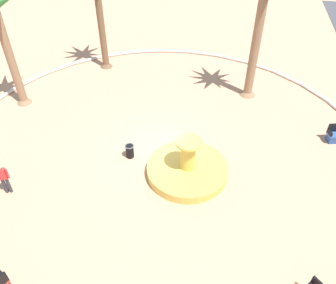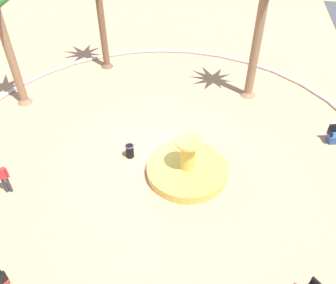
# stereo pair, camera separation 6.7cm
# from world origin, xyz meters

# --- Properties ---
(ground_plane) EXTENTS (80.00, 80.00, 0.00)m
(ground_plane) POSITION_xyz_m (0.00, 0.00, 0.00)
(ground_plane) COLOR tan
(plaza_curb) EXTENTS (21.98, 21.98, 0.20)m
(plaza_curb) POSITION_xyz_m (0.00, 0.00, 0.10)
(plaza_curb) COLOR silver
(plaza_curb) RESTS_ON ground
(fountain) EXTENTS (3.80, 3.80, 2.05)m
(fountain) POSITION_xyz_m (1.35, 1.55, 0.30)
(fountain) COLOR gold
(fountain) RESTS_ON ground
(palm_tree_near_fountain) EXTENTS (3.31, 3.28, 7.20)m
(palm_tree_near_fountain) POSITION_xyz_m (-6.02, 4.29, 5.38)
(palm_tree_near_fountain) COLOR #8E6B4C
(palm_tree_near_fountain) RESTS_ON ground
(trash_bin) EXTENTS (0.46, 0.46, 0.73)m
(trash_bin) POSITION_xyz_m (0.68, -1.40, 0.39)
(trash_bin) COLOR black
(trash_bin) RESTS_ON ground
(person_cyclist_helmet) EXTENTS (0.30, 0.51, 1.67)m
(person_cyclist_helmet) POSITION_xyz_m (3.89, -6.16, 0.94)
(person_cyclist_helmet) COLOR #33333D
(person_cyclist_helmet) RESTS_ON ground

